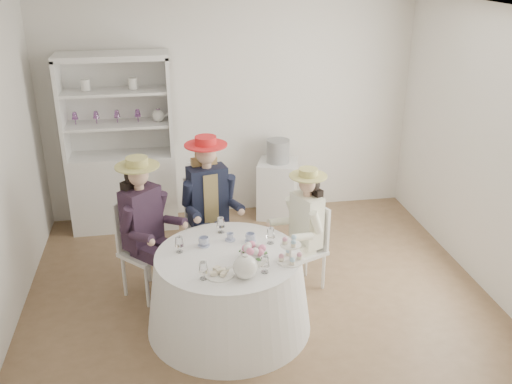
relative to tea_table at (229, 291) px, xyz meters
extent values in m
plane|color=brown|center=(0.34, 0.46, -0.36)|extent=(4.50, 4.50, 0.00)
plane|color=white|center=(0.34, 0.46, 2.34)|extent=(4.50, 4.50, 0.00)
plane|color=silver|center=(0.34, 2.46, 0.99)|extent=(4.50, 0.00, 4.50)
plane|color=silver|center=(0.34, -1.54, 0.99)|extent=(4.50, 0.00, 4.50)
plane|color=silver|center=(2.59, 0.46, 0.99)|extent=(0.00, 4.50, 4.50)
cone|color=white|center=(0.00, 0.00, -0.01)|extent=(1.47, 1.47, 0.71)
cylinder|color=white|center=(0.00, 0.00, 0.36)|extent=(1.27, 1.27, 0.02)
cube|color=silver|center=(-0.99, 2.21, 0.10)|extent=(1.29, 0.64, 0.93)
cube|color=silver|center=(-0.99, 2.42, 1.13)|extent=(1.23, 0.22, 1.13)
cube|color=silver|center=(-0.99, 2.21, 1.70)|extent=(1.29, 0.64, 0.06)
cube|color=silver|center=(-1.59, 2.21, 1.13)|extent=(0.11, 0.47, 1.13)
cube|color=silver|center=(-0.40, 2.21, 1.13)|extent=(0.11, 0.47, 1.13)
cube|color=silver|center=(-0.99, 2.21, 0.93)|extent=(1.20, 0.58, 0.03)
cube|color=silver|center=(-0.99, 2.21, 1.31)|extent=(1.20, 0.58, 0.03)
sphere|color=white|center=(-0.53, 2.21, 1.01)|extent=(0.14, 0.14, 0.14)
cube|color=silver|center=(0.88, 2.20, 0.00)|extent=(0.59, 0.59, 0.72)
cylinder|color=black|center=(0.88, 2.20, 0.50)|extent=(0.36, 0.36, 0.28)
cube|color=silver|center=(-0.72, 0.64, 0.09)|extent=(0.57, 0.57, 0.04)
cylinder|color=silver|center=(-0.73, 0.41, -0.14)|extent=(0.04, 0.04, 0.44)
cylinder|color=silver|center=(-0.49, 0.63, -0.14)|extent=(0.04, 0.04, 0.44)
cylinder|color=silver|center=(-0.95, 0.64, -0.14)|extent=(0.04, 0.04, 0.44)
cylinder|color=silver|center=(-0.72, 0.87, -0.14)|extent=(0.04, 0.04, 0.44)
cube|color=silver|center=(-0.85, 0.77, 0.37)|extent=(0.30, 0.29, 0.51)
cube|color=black|center=(-0.74, 0.65, 0.47)|extent=(0.40, 0.40, 0.59)
cube|color=black|center=(-0.70, 0.49, 0.17)|extent=(0.33, 0.34, 0.12)
cylinder|color=black|center=(-0.61, 0.39, -0.13)|extent=(0.10, 0.10, 0.46)
cylinder|color=black|center=(-0.86, 0.48, 0.54)|extent=(0.19, 0.19, 0.28)
cube|color=black|center=(-0.57, 0.61, 0.17)|extent=(0.33, 0.34, 0.12)
cylinder|color=black|center=(-0.47, 0.51, -0.13)|extent=(0.10, 0.10, 0.46)
cylinder|color=black|center=(-0.56, 0.77, 0.54)|extent=(0.19, 0.19, 0.28)
cylinder|color=#D8A889|center=(-0.74, 0.65, 0.78)|extent=(0.09, 0.09, 0.08)
sphere|color=#D8A889|center=(-0.74, 0.65, 0.89)|extent=(0.19, 0.19, 0.19)
sphere|color=black|center=(-0.77, 0.69, 0.88)|extent=(0.19, 0.19, 0.19)
cube|color=black|center=(-0.79, 0.71, 0.64)|extent=(0.23, 0.23, 0.38)
cylinder|color=tan|center=(-0.74, 0.65, 0.98)|extent=(0.40, 0.40, 0.01)
cylinder|color=tan|center=(-0.74, 0.65, 1.02)|extent=(0.20, 0.20, 0.08)
cube|color=silver|center=(-0.08, 0.96, 0.11)|extent=(0.51, 0.51, 0.04)
cylinder|color=silver|center=(-0.21, 0.76, -0.13)|extent=(0.04, 0.04, 0.46)
cylinder|color=silver|center=(0.12, 0.83, -0.13)|extent=(0.04, 0.04, 0.46)
cylinder|color=silver|center=(-0.28, 1.09, -0.13)|extent=(0.04, 0.04, 0.46)
cylinder|color=silver|center=(0.05, 1.16, -0.13)|extent=(0.04, 0.04, 0.46)
cube|color=silver|center=(-0.12, 1.14, 0.40)|extent=(0.40, 0.12, 0.53)
cube|color=#171C2F|center=(-0.09, 0.98, 0.50)|extent=(0.42, 0.29, 0.61)
cube|color=tan|center=(-0.09, 0.98, 0.50)|extent=(0.20, 0.26, 0.53)
cube|color=#171C2F|center=(-0.14, 0.81, 0.20)|extent=(0.21, 0.38, 0.13)
cylinder|color=#171C2F|center=(-0.11, 0.67, -0.12)|extent=(0.11, 0.11, 0.48)
cylinder|color=#171C2F|center=(-0.29, 0.89, 0.58)|extent=(0.13, 0.20, 0.29)
cube|color=#171C2F|center=(0.04, 0.86, 0.20)|extent=(0.21, 0.38, 0.13)
cylinder|color=#171C2F|center=(0.07, 0.71, -0.12)|extent=(0.11, 0.11, 0.48)
cylinder|color=#171C2F|center=(0.14, 0.99, 0.58)|extent=(0.13, 0.20, 0.29)
cylinder|color=#D8A889|center=(-0.09, 0.98, 0.83)|extent=(0.09, 0.09, 0.08)
sphere|color=#D8A889|center=(-0.09, 0.98, 0.94)|extent=(0.20, 0.20, 0.20)
sphere|color=tan|center=(-0.10, 1.03, 0.93)|extent=(0.20, 0.20, 0.20)
cube|color=tan|center=(-0.10, 1.06, 0.68)|extent=(0.27, 0.14, 0.40)
cylinder|color=red|center=(-0.09, 0.98, 1.04)|extent=(0.42, 0.42, 0.01)
cylinder|color=red|center=(-0.09, 0.98, 1.08)|extent=(0.21, 0.21, 0.08)
cube|color=silver|center=(0.81, 0.52, 0.04)|extent=(0.47, 0.47, 0.04)
cylinder|color=silver|center=(0.62, 0.60, -0.16)|extent=(0.03, 0.03, 0.40)
cylinder|color=silver|center=(0.73, 0.33, -0.16)|extent=(0.03, 0.03, 0.40)
cylinder|color=silver|center=(0.89, 0.71, -0.16)|extent=(0.03, 0.03, 0.40)
cylinder|color=silver|center=(1.00, 0.44, -0.16)|extent=(0.03, 0.03, 0.40)
cube|color=silver|center=(0.96, 0.58, 0.29)|extent=(0.16, 0.32, 0.45)
cube|color=white|center=(0.83, 0.53, 0.38)|extent=(0.29, 0.37, 0.52)
cube|color=white|center=(0.68, 0.55, 0.12)|extent=(0.33, 0.23, 0.11)
cylinder|color=white|center=(0.56, 0.50, -0.15)|extent=(0.09, 0.09, 0.41)
cylinder|color=white|center=(0.72, 0.68, 0.44)|extent=(0.18, 0.14, 0.25)
cube|color=white|center=(0.74, 0.40, 0.12)|extent=(0.33, 0.23, 0.11)
cylinder|color=white|center=(0.63, 0.35, -0.15)|extent=(0.09, 0.09, 0.41)
cylinder|color=white|center=(0.87, 0.34, 0.44)|extent=(0.18, 0.14, 0.25)
cylinder|color=#D8A889|center=(0.83, 0.53, 0.65)|extent=(0.08, 0.08, 0.07)
sphere|color=#D8A889|center=(0.83, 0.53, 0.75)|extent=(0.17, 0.17, 0.17)
sphere|color=black|center=(0.86, 0.54, 0.74)|extent=(0.17, 0.17, 0.17)
cube|color=black|center=(0.89, 0.56, 0.53)|extent=(0.15, 0.23, 0.34)
cylinder|color=tan|center=(0.83, 0.53, 0.83)|extent=(0.36, 0.36, 0.01)
cylinder|color=tan|center=(0.83, 0.53, 0.87)|extent=(0.18, 0.18, 0.07)
cube|color=silver|center=(-0.05, 1.94, 0.07)|extent=(0.41, 0.41, 0.04)
cylinder|color=silver|center=(0.11, 2.08, -0.15)|extent=(0.03, 0.03, 0.42)
cylinder|color=silver|center=(-0.19, 2.10, -0.15)|extent=(0.03, 0.03, 0.42)
cylinder|color=silver|center=(0.09, 1.78, -0.15)|extent=(0.03, 0.03, 0.42)
cylinder|color=silver|center=(-0.22, 1.80, -0.15)|extent=(0.03, 0.03, 0.42)
cube|color=silver|center=(-0.06, 1.77, 0.33)|extent=(0.37, 0.05, 0.48)
imported|color=white|center=(-0.19, 0.19, 0.40)|extent=(0.10, 0.10, 0.08)
imported|color=white|center=(0.05, 0.26, 0.40)|extent=(0.07, 0.07, 0.06)
imported|color=white|center=(0.23, 0.20, 0.40)|extent=(0.10, 0.10, 0.07)
imported|color=white|center=(0.20, -0.09, 0.39)|extent=(0.26, 0.26, 0.05)
sphere|color=pink|center=(0.25, -0.11, 0.45)|extent=(0.07, 0.07, 0.07)
sphere|color=white|center=(0.24, -0.07, 0.45)|extent=(0.07, 0.07, 0.07)
sphere|color=pink|center=(0.21, -0.05, 0.45)|extent=(0.07, 0.07, 0.07)
sphere|color=white|center=(0.17, -0.06, 0.45)|extent=(0.07, 0.07, 0.07)
sphere|color=pink|center=(0.15, -0.09, 0.45)|extent=(0.07, 0.07, 0.07)
sphere|color=white|center=(0.15, -0.12, 0.45)|extent=(0.07, 0.07, 0.07)
sphere|color=pink|center=(0.17, -0.15, 0.45)|extent=(0.07, 0.07, 0.07)
sphere|color=white|center=(0.21, -0.16, 0.45)|extent=(0.07, 0.07, 0.07)
sphere|color=pink|center=(0.24, -0.14, 0.45)|extent=(0.07, 0.07, 0.07)
sphere|color=white|center=(0.10, -0.38, 0.45)|extent=(0.20, 0.20, 0.20)
cylinder|color=white|center=(0.22, -0.38, 0.47)|extent=(0.12, 0.03, 0.10)
cylinder|color=white|center=(0.10, -0.38, 0.55)|extent=(0.04, 0.04, 0.02)
cylinder|color=white|center=(-0.11, -0.32, 0.37)|extent=(0.24, 0.24, 0.01)
cube|color=beige|center=(-0.15, -0.33, 0.39)|extent=(0.06, 0.04, 0.03)
cube|color=beige|center=(-0.11, -0.32, 0.41)|extent=(0.06, 0.05, 0.03)
cube|color=beige|center=(-0.06, -0.30, 0.39)|extent=(0.07, 0.06, 0.03)
cube|color=beige|center=(-0.13, -0.28, 0.41)|extent=(0.07, 0.07, 0.03)
cube|color=beige|center=(-0.08, -0.35, 0.39)|extent=(0.06, 0.07, 0.03)
cylinder|color=white|center=(0.50, -0.19, 0.37)|extent=(0.23, 0.23, 0.01)
cylinder|color=white|center=(0.50, -0.19, 0.44)|extent=(0.02, 0.02, 0.16)
cylinder|color=white|center=(0.50, -0.19, 0.52)|extent=(0.17, 0.17, 0.01)
camera|label=1|loc=(-0.47, -4.27, 2.80)|focal=40.00mm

